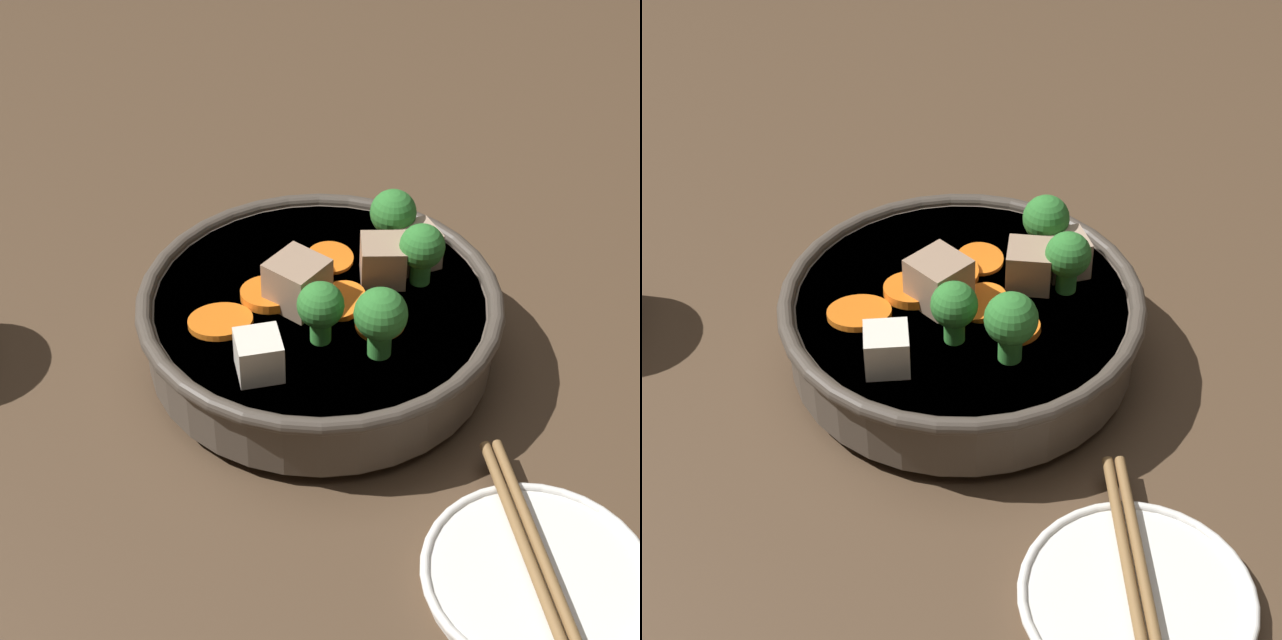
# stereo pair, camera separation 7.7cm
# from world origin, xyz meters

# --- Properties ---
(ground_plane) EXTENTS (3.00, 3.00, 0.00)m
(ground_plane) POSITION_xyz_m (0.00, 0.00, 0.00)
(ground_plane) COLOR #4C3826
(stirfry_bowl) EXTENTS (0.26, 0.26, 0.11)m
(stirfry_bowl) POSITION_xyz_m (-0.00, 0.00, 0.04)
(stirfry_bowl) COLOR #51473D
(stirfry_bowl) RESTS_ON ground_plane
(side_saucer) EXTENTS (0.14, 0.14, 0.01)m
(side_saucer) POSITION_xyz_m (-0.09, 0.22, 0.01)
(side_saucer) COLOR white
(side_saucer) RESTS_ON ground_plane
(chopsticks_pair) EXTENTS (0.02, 0.20, 0.01)m
(chopsticks_pair) POSITION_xyz_m (-0.09, 0.22, 0.02)
(chopsticks_pair) COLOR olive
(chopsticks_pair) RESTS_ON side_saucer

